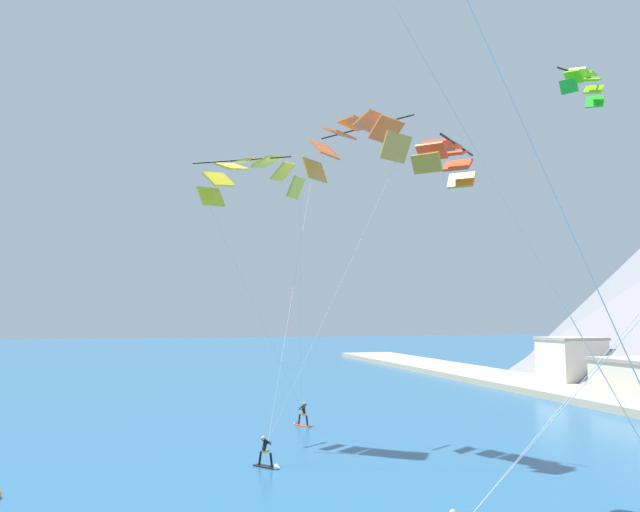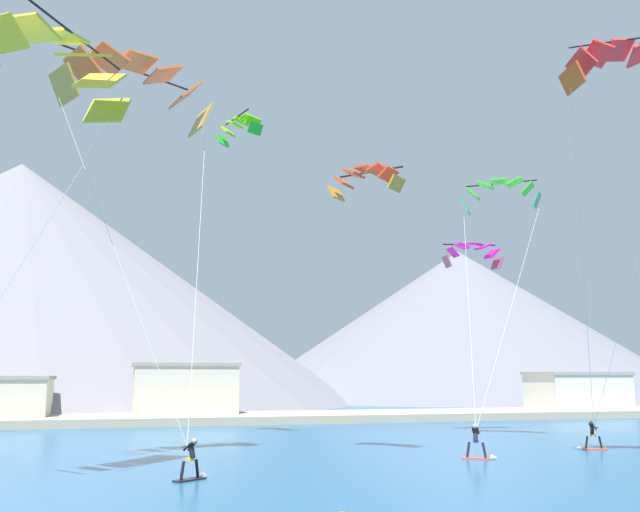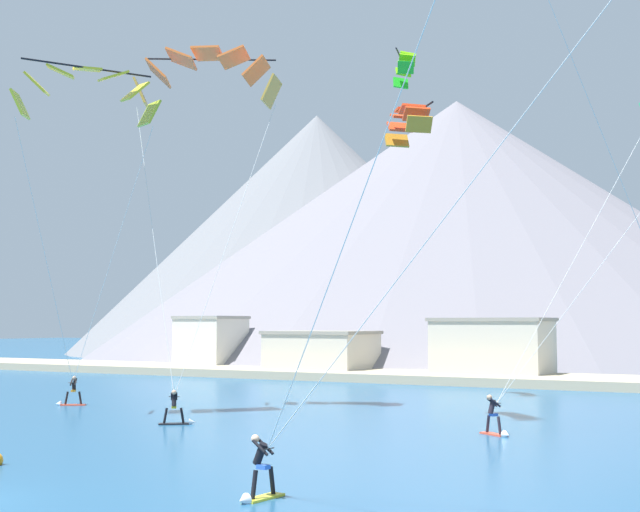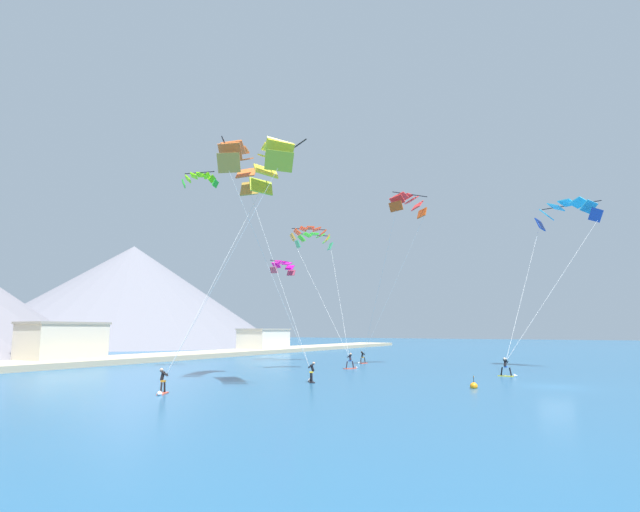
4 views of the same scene
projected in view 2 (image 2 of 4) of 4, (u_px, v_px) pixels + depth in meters
The scene contains 16 objects.
kitesurfer_near_trail at pixel (589, 442), 40.39m from camera, with size 1.78×0.82×1.65m.
kitesurfer_mid_center at pixel (194, 467), 28.63m from camera, with size 1.62×1.38×1.74m.
kitesurfer_far_left at pixel (480, 448), 35.74m from camera, with size 1.67×1.30×1.82m.
parafoil_kite_near_trail at pixel (621, 65), 35.95m from camera, with size 5.86×9.13×19.57m.
parafoil_kite_mid_center at pixel (137, 82), 36.52m from camera, with size 8.23×8.74×19.03m.
parafoil_kite_far_left at pixel (500, 193), 48.67m from camera, with size 9.44×10.78×16.04m.
parafoil_kite_far_right at pixel (56, 59), 29.61m from camera, with size 8.42×8.42×17.03m.
parafoil_kite_distant_high_outer at pixel (240, 126), 49.66m from camera, with size 2.81×3.99×1.73m.
parafoil_kite_distant_low_drift at pixel (472, 252), 53.58m from camera, with size 4.61×1.65×1.97m.
parafoil_kite_distant_mid_solo at pixel (366, 178), 39.07m from camera, with size 3.73×4.08×1.58m.
shoreline_strip at pixel (224, 418), 64.21m from camera, with size 180.00×10.00×0.70m, color tan.
shore_building_harbour_front at pixel (578, 393), 75.64m from camera, with size 9.73×6.44×4.53m.
shore_building_quay_east at pixel (185, 392), 66.10m from camera, with size 9.63×6.01×5.28m.
mountain_peak_central_summit at pixel (94, 318), 122.49m from camera, with size 88.52×88.52×27.67m.
mountain_peak_east_shoulder at pixel (460, 323), 136.02m from camera, with size 84.34×84.34×27.94m.
mountain_peak_far_spur at pixel (14, 280), 113.09m from camera, with size 108.28×108.28×38.28m.
Camera 2 is at (-9.35, -12.04, 4.14)m, focal length 40.00 mm.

